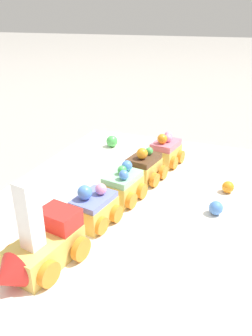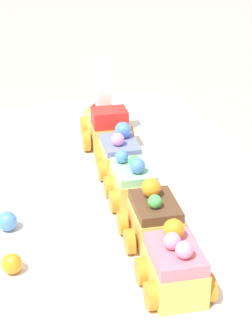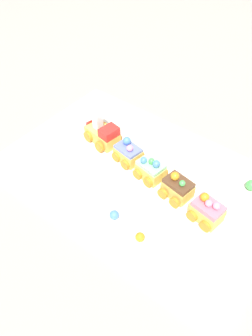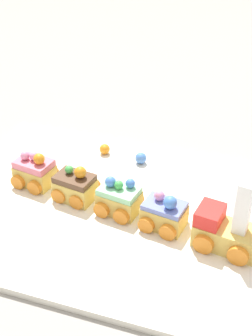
{
  "view_description": "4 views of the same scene",
  "coord_description": "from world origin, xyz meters",
  "px_view_note": "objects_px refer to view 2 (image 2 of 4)",
  "views": [
    {
      "loc": [
        0.42,
        0.17,
        0.29
      ],
      "look_at": [
        -0.05,
        -0.01,
        0.06
      ],
      "focal_mm": 35.0,
      "sensor_mm": 36.0,
      "label": 1
    },
    {
      "loc": [
        -0.57,
        0.21,
        0.35
      ],
      "look_at": [
        0.02,
        -0.02,
        0.03
      ],
      "focal_mm": 60.0,
      "sensor_mm": 36.0,
      "label": 2
    },
    {
      "loc": [
        -0.32,
        0.46,
        0.62
      ],
      "look_at": [
        0.03,
        0.01,
        0.02
      ],
      "focal_mm": 35.0,
      "sensor_mm": 36.0,
      "label": 3
    },
    {
      "loc": [
        0.18,
        -0.59,
        0.5
      ],
      "look_at": [
        -0.03,
        0.03,
        0.07
      ],
      "focal_mm": 50.0,
      "sensor_mm": 36.0,
      "label": 4
    }
  ],
  "objects_px": {
    "gumball_orange": "(12,264)",
    "cake_car_chocolate": "(151,220)",
    "cake_train_locomotive": "(105,121)",
    "gumball_blue": "(7,221)",
    "cake_car_mint": "(133,184)",
    "cake_car_blueberry": "(120,156)",
    "cake_car_strawberry": "(175,268)"
  },
  "relations": [
    {
      "from": "cake_car_mint",
      "to": "gumball_orange",
      "type": "relative_size",
      "value": 3.49
    },
    {
      "from": "cake_train_locomotive",
      "to": "cake_car_chocolate",
      "type": "xyz_separation_m",
      "value": [
        -0.27,
        0.04,
        -0.01
      ]
    },
    {
      "from": "cake_train_locomotive",
      "to": "cake_car_blueberry",
      "type": "distance_m",
      "value": 0.11
    },
    {
      "from": "cake_car_strawberry",
      "to": "gumball_blue",
      "type": "distance_m",
      "value": 0.2
    },
    {
      "from": "cake_car_chocolate",
      "to": "gumball_orange",
      "type": "bearing_deg",
      "value": 100.88
    },
    {
      "from": "cake_car_mint",
      "to": "cake_car_chocolate",
      "type": "bearing_deg",
      "value": -179.98
    },
    {
      "from": "gumball_orange",
      "to": "cake_train_locomotive",
      "type": "bearing_deg",
      "value": -34.89
    },
    {
      "from": "cake_car_strawberry",
      "to": "gumball_blue",
      "type": "relative_size",
      "value": 3.29
    },
    {
      "from": "cake_car_blueberry",
      "to": "gumball_blue",
      "type": "relative_size",
      "value": 3.29
    },
    {
      "from": "cake_car_mint",
      "to": "cake_train_locomotive",
      "type": "bearing_deg",
      "value": -0.03
    },
    {
      "from": "gumball_blue",
      "to": "cake_car_blueberry",
      "type": "bearing_deg",
      "value": -61.67
    },
    {
      "from": "cake_car_strawberry",
      "to": "cake_car_mint",
      "type": "bearing_deg",
      "value": 0.06
    },
    {
      "from": "cake_train_locomotive",
      "to": "gumball_blue",
      "type": "distance_m",
      "value": 0.27
    },
    {
      "from": "cake_car_chocolate",
      "to": "gumball_orange",
      "type": "distance_m",
      "value": 0.15
    },
    {
      "from": "cake_car_blueberry",
      "to": "cake_car_mint",
      "type": "xyz_separation_m",
      "value": [
        -0.08,
        0.01,
        0.0
      ]
    },
    {
      "from": "gumball_blue",
      "to": "gumball_orange",
      "type": "bearing_deg",
      "value": 172.64
    },
    {
      "from": "cake_car_blueberry",
      "to": "cake_car_mint",
      "type": "distance_m",
      "value": 0.08
    },
    {
      "from": "gumball_blue",
      "to": "cake_train_locomotive",
      "type": "bearing_deg",
      "value": -42.68
    },
    {
      "from": "cake_car_blueberry",
      "to": "cake_car_chocolate",
      "type": "bearing_deg",
      "value": 179.89
    },
    {
      "from": "cake_car_chocolate",
      "to": "cake_car_mint",
      "type": "bearing_deg",
      "value": 0.02
    },
    {
      "from": "gumball_blue",
      "to": "cake_car_mint",
      "type": "bearing_deg",
      "value": -86.62
    },
    {
      "from": "cake_car_blueberry",
      "to": "gumball_orange",
      "type": "relative_size",
      "value": 3.49
    },
    {
      "from": "cake_car_chocolate",
      "to": "gumball_orange",
      "type": "height_order",
      "value": "cake_car_chocolate"
    },
    {
      "from": "gumball_orange",
      "to": "cake_car_strawberry",
      "type": "bearing_deg",
      "value": -121.11
    },
    {
      "from": "gumball_orange",
      "to": "cake_car_chocolate",
      "type": "bearing_deg",
      "value": -88.21
    },
    {
      "from": "cake_car_mint",
      "to": "gumball_orange",
      "type": "distance_m",
      "value": 0.19
    },
    {
      "from": "gumball_orange",
      "to": "cake_car_blueberry",
      "type": "bearing_deg",
      "value": -46.34
    },
    {
      "from": "cake_train_locomotive",
      "to": "cake_car_chocolate",
      "type": "relative_size",
      "value": 1.74
    },
    {
      "from": "cake_car_mint",
      "to": "gumball_blue",
      "type": "distance_m",
      "value": 0.15
    },
    {
      "from": "cake_car_blueberry",
      "to": "gumball_blue",
      "type": "xyz_separation_m",
      "value": [
        -0.09,
        0.17,
        -0.01
      ]
    },
    {
      "from": "gumball_blue",
      "to": "gumball_orange",
      "type": "xyz_separation_m",
      "value": [
        -0.08,
        0.01,
        -0.0
      ]
    },
    {
      "from": "cake_car_strawberry",
      "to": "gumball_orange",
      "type": "relative_size",
      "value": 3.49
    }
  ]
}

